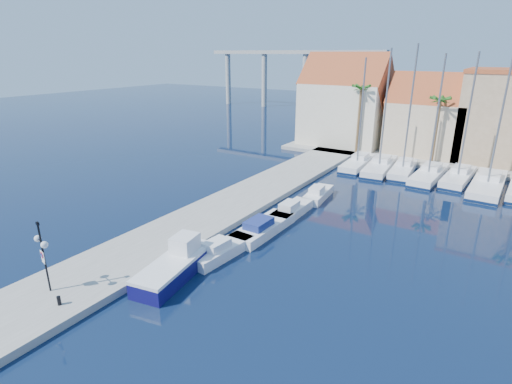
# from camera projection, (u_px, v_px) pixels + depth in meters

# --- Properties ---
(ground) EXTENTS (260.00, 260.00, 0.00)m
(ground) POSITION_uv_depth(u_px,v_px,m) (186.00, 342.00, 20.19)
(ground) COLOR black
(ground) RESTS_ON ground
(quay_west) EXTENTS (6.00, 77.00, 0.50)m
(quay_west) POSITION_uv_depth(u_px,v_px,m) (213.00, 214.00, 35.42)
(quay_west) COLOR gray
(quay_west) RESTS_ON ground
(shore_north) EXTENTS (54.00, 16.00, 0.50)m
(shore_north) POSITION_uv_depth(u_px,v_px,m) (488.00, 161.00, 53.07)
(shore_north) COLOR gray
(shore_north) RESTS_ON ground
(lamp_post) EXTENTS (1.48, 0.64, 4.43)m
(lamp_post) POSITION_uv_depth(u_px,v_px,m) (42.00, 246.00, 22.68)
(lamp_post) COLOR black
(lamp_post) RESTS_ON quay_west
(bollard) EXTENTS (0.21, 0.21, 0.53)m
(bollard) POSITION_uv_depth(u_px,v_px,m) (59.00, 301.00, 22.23)
(bollard) COLOR black
(bollard) RESTS_ON quay_west
(fishing_boat) EXTENTS (3.36, 6.94, 2.33)m
(fishing_boat) POSITION_uv_depth(u_px,v_px,m) (176.00, 264.00, 26.02)
(fishing_boat) COLOR #100D50
(fishing_boat) RESTS_ON ground
(motorboat_west_0) EXTENTS (2.17, 5.54, 1.40)m
(motorboat_west_0) POSITION_uv_depth(u_px,v_px,m) (221.00, 250.00, 28.51)
(motorboat_west_0) COLOR white
(motorboat_west_0) RESTS_ON ground
(motorboat_west_1) EXTENTS (2.29, 6.81, 1.40)m
(motorboat_west_1) POSITION_uv_depth(u_px,v_px,m) (263.00, 227.00, 32.16)
(motorboat_west_1) COLOR white
(motorboat_west_1) RESTS_ON ground
(motorboat_west_2) EXTENTS (1.85, 5.50, 1.40)m
(motorboat_west_2) POSITION_uv_depth(u_px,v_px,m) (291.00, 210.00, 35.70)
(motorboat_west_2) COLOR white
(motorboat_west_2) RESTS_ON ground
(motorboat_west_3) EXTENTS (2.17, 5.27, 1.40)m
(motorboat_west_3) POSITION_uv_depth(u_px,v_px,m) (318.00, 194.00, 39.77)
(motorboat_west_3) COLOR white
(motorboat_west_3) RESTS_ON ground
(sailboat_0) EXTENTS (2.68, 8.93, 13.34)m
(sailboat_0) POSITION_uv_depth(u_px,v_px,m) (358.00, 162.00, 50.80)
(sailboat_0) COLOR white
(sailboat_0) RESTS_ON ground
(sailboat_1) EXTENTS (3.49, 10.15, 14.37)m
(sailboat_1) POSITION_uv_depth(u_px,v_px,m) (380.00, 166.00, 49.38)
(sailboat_1) COLOR white
(sailboat_1) RESTS_ON ground
(sailboat_2) EXTENTS (2.99, 8.83, 14.82)m
(sailboat_2) POSITION_uv_depth(u_px,v_px,m) (403.00, 168.00, 48.10)
(sailboat_2) COLOR white
(sailboat_2) RESTS_ON ground
(sailboat_3) EXTENTS (3.01, 9.73, 13.80)m
(sailboat_3) POSITION_uv_depth(u_px,v_px,m) (429.00, 174.00, 45.99)
(sailboat_3) COLOR white
(sailboat_3) RESTS_ON ground
(sailboat_4) EXTENTS (2.96, 9.26, 13.98)m
(sailboat_4) POSITION_uv_depth(u_px,v_px,m) (459.00, 176.00, 45.12)
(sailboat_4) COLOR white
(sailboat_4) RESTS_ON ground
(sailboat_5) EXTENTS (3.30, 11.19, 14.29)m
(sailboat_5) POSITION_uv_depth(u_px,v_px,m) (488.00, 184.00, 42.63)
(sailboat_5) COLOR white
(sailboat_5) RESTS_ON ground
(building_0) EXTENTS (12.30, 9.00, 13.50)m
(building_0) POSITION_uv_depth(u_px,v_px,m) (345.00, 104.00, 60.44)
(building_0) COLOR beige
(building_0) RESTS_ON shore_north
(building_1) EXTENTS (10.30, 8.00, 11.00)m
(building_1) POSITION_uv_depth(u_px,v_px,m) (428.00, 119.00, 54.71)
(building_1) COLOR #C7AE8C
(building_1) RESTS_ON shore_north
(palm_0) EXTENTS (2.60, 2.60, 10.15)m
(palm_0) POSITION_uv_depth(u_px,v_px,m) (361.00, 90.00, 53.59)
(palm_0) COLOR brown
(palm_0) RESTS_ON shore_north
(palm_1) EXTENTS (2.60, 2.60, 9.15)m
(palm_1) POSITION_uv_depth(u_px,v_px,m) (440.00, 102.00, 48.78)
(palm_1) COLOR brown
(palm_1) RESTS_ON shore_north
(viaduct) EXTENTS (48.00, 2.20, 14.45)m
(viaduct) POSITION_uv_depth(u_px,v_px,m) (287.00, 68.00, 101.85)
(viaduct) COLOR #9E9E99
(viaduct) RESTS_ON ground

